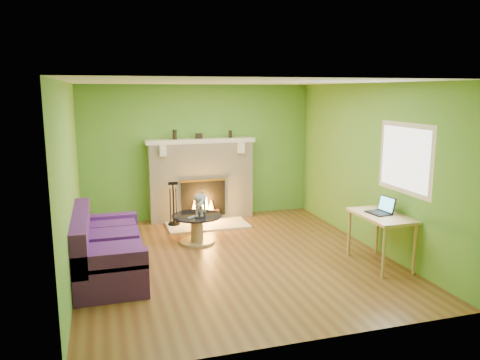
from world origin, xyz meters
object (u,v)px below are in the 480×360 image
object	(u,v)px
desk	(381,221)
sofa	(105,250)
cat	(201,202)
coffee_table	(197,227)

from	to	relation	value
desk	sofa	bearing A→B (deg)	168.64
desk	cat	size ratio (longest dim) A/B	1.57
sofa	cat	size ratio (longest dim) A/B	3.04
sofa	cat	bearing A→B (deg)	33.70
desk	coffee_table	bearing A→B (deg)	143.06
sofa	cat	world-z (taller)	sofa
sofa	coffee_table	size ratio (longest dim) A/B	2.39
coffee_table	cat	size ratio (longest dim) A/B	1.27
desk	cat	distance (m)	2.88
coffee_table	desk	size ratio (longest dim) A/B	0.81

